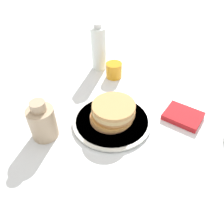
# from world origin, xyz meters

# --- Properties ---
(ground_plane) EXTENTS (4.00, 4.00, 0.00)m
(ground_plane) POSITION_xyz_m (0.00, 0.00, 0.00)
(ground_plane) COLOR white
(plate) EXTENTS (0.27, 0.27, 0.01)m
(plate) POSITION_xyz_m (-0.02, 0.01, 0.01)
(plate) COLOR silver
(plate) RESTS_ON ground_plane
(pancake_stack) EXTENTS (0.15, 0.15, 0.07)m
(pancake_stack) POSITION_xyz_m (-0.02, 0.01, 0.05)
(pancake_stack) COLOR tan
(pancake_stack) RESTS_ON plate
(juice_glass) EXTENTS (0.07, 0.07, 0.07)m
(juice_glass) POSITION_xyz_m (0.13, 0.26, 0.03)
(juice_glass) COLOR orange
(juice_glass) RESTS_ON ground_plane
(cream_jug) EXTENTS (0.09, 0.09, 0.14)m
(cream_jug) POSITION_xyz_m (-0.24, 0.08, 0.06)
(cream_jug) COLOR tan
(cream_jug) RESTS_ON ground_plane
(water_bottle_mid) EXTENTS (0.07, 0.07, 0.21)m
(water_bottle_mid) POSITION_xyz_m (0.12, 0.36, 0.10)
(water_bottle_mid) COLOR silver
(water_bottle_mid) RESTS_ON ground_plane
(napkin) EXTENTS (0.14, 0.16, 0.02)m
(napkin) POSITION_xyz_m (0.20, -0.10, 0.01)
(napkin) COLOR red
(napkin) RESTS_ON ground_plane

